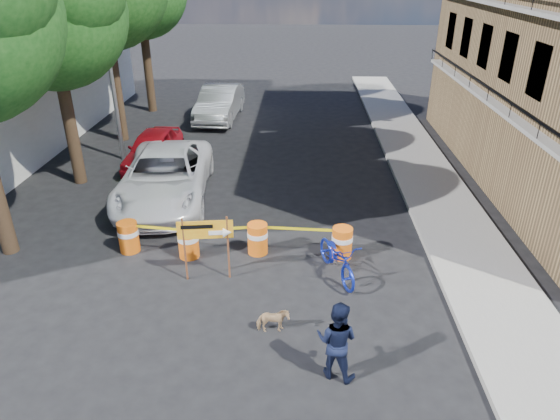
# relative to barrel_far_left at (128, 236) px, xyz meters

# --- Properties ---
(ground) EXTENTS (120.00, 120.00, 0.00)m
(ground) POSITION_rel_barrel_far_left_xyz_m (3.40, -2.16, -0.47)
(ground) COLOR black
(ground) RESTS_ON ground
(sidewalk_east) EXTENTS (2.40, 40.00, 0.15)m
(sidewalk_east) POSITION_rel_barrel_far_left_xyz_m (9.60, 3.84, -0.40)
(sidewalk_east) COLOR gray
(sidewalk_east) RESTS_ON ground
(tree_mid_a) EXTENTS (5.25, 5.00, 8.68)m
(tree_mid_a) POSITION_rel_barrel_far_left_xyz_m (-3.33, 4.84, 5.53)
(tree_mid_a) COLOR #332316
(tree_mid_a) RESTS_ON ground
(streetlamp) EXTENTS (1.25, 0.18, 8.00)m
(streetlamp) POSITION_rel_barrel_far_left_xyz_m (-2.53, 7.34, 3.90)
(streetlamp) COLOR gray
(streetlamp) RESTS_ON ground
(barrel_far_left) EXTENTS (0.58, 0.58, 0.90)m
(barrel_far_left) POSITION_rel_barrel_far_left_xyz_m (0.00, 0.00, 0.00)
(barrel_far_left) COLOR orange
(barrel_far_left) RESTS_ON ground
(barrel_mid_left) EXTENTS (0.58, 0.58, 0.90)m
(barrel_mid_left) POSITION_rel_barrel_far_left_xyz_m (1.75, -0.23, 0.00)
(barrel_mid_left) COLOR orange
(barrel_mid_left) RESTS_ON ground
(barrel_mid_right) EXTENTS (0.58, 0.58, 0.90)m
(barrel_mid_right) POSITION_rel_barrel_far_left_xyz_m (3.64, 0.05, 0.00)
(barrel_mid_right) COLOR orange
(barrel_mid_right) RESTS_ON ground
(barrel_far_right) EXTENTS (0.58, 0.58, 0.90)m
(barrel_far_right) POSITION_rel_barrel_far_left_xyz_m (5.99, -0.08, 0.00)
(barrel_far_right) COLOR orange
(barrel_far_right) RESTS_ON ground
(detour_sign) EXTENTS (1.38, 0.29, 1.79)m
(detour_sign) POSITION_rel_barrel_far_left_xyz_m (2.64, -1.27, 0.83)
(detour_sign) COLOR #592D19
(detour_sign) RESTS_ON ground
(pedestrian) EXTENTS (1.01, 0.90, 1.71)m
(pedestrian) POSITION_rel_barrel_far_left_xyz_m (5.55, -4.53, 0.39)
(pedestrian) COLOR black
(pedestrian) RESTS_ON ground
(bicycle) EXTENTS (1.08, 1.30, 2.12)m
(bicycle) POSITION_rel_barrel_far_left_xyz_m (5.80, -1.03, 0.59)
(bicycle) COLOR #1426A6
(bicycle) RESTS_ON ground
(dog) EXTENTS (0.76, 0.43, 0.61)m
(dog) POSITION_rel_barrel_far_left_xyz_m (4.25, -3.32, -0.17)
(dog) COLOR tan
(dog) RESTS_ON ground
(suv_white) EXTENTS (3.34, 6.35, 1.70)m
(suv_white) POSITION_rel_barrel_far_left_xyz_m (0.22, 3.48, 0.38)
(suv_white) COLOR white
(suv_white) RESTS_ON ground
(sedan_red) EXTENTS (1.81, 4.20, 1.41)m
(sedan_red) POSITION_rel_barrel_far_left_xyz_m (-1.07, 6.67, 0.23)
(sedan_red) COLOR #A10D17
(sedan_red) RESTS_ON ground
(sedan_silver) EXTENTS (2.08, 5.24, 1.70)m
(sedan_silver) POSITION_rel_barrel_far_left_xyz_m (0.59, 13.37, 0.38)
(sedan_silver) COLOR #9FA2A6
(sedan_silver) RESTS_ON ground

